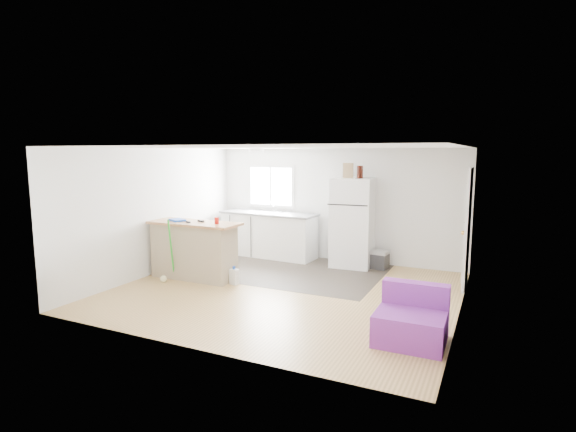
% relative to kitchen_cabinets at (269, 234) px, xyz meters
% --- Properties ---
extents(room, '(5.51, 5.01, 2.41)m').
position_rel_kitchen_cabinets_xyz_m(room, '(1.44, -2.16, 0.69)').
color(room, '#A27C44').
rests_on(room, ground).
extents(vinyl_zone, '(4.05, 2.50, 0.00)m').
position_rel_kitchen_cabinets_xyz_m(vinyl_zone, '(0.72, -0.91, -0.50)').
color(vinyl_zone, '#38302A').
rests_on(vinyl_zone, floor).
extents(window, '(1.18, 0.06, 0.98)m').
position_rel_kitchen_cabinets_xyz_m(window, '(-0.11, 0.33, 1.04)').
color(window, white).
rests_on(window, back_wall).
extents(interior_door, '(0.11, 0.92, 2.10)m').
position_rel_kitchen_cabinets_xyz_m(interior_door, '(4.17, -0.61, 0.51)').
color(interior_door, white).
rests_on(interior_door, right_wall).
extents(ceiling_fixture, '(0.30, 0.30, 0.07)m').
position_rel_kitchen_cabinets_xyz_m(ceiling_fixture, '(0.24, -0.96, 1.85)').
color(ceiling_fixture, white).
rests_on(ceiling_fixture, ceiling).
extents(kitchen_cabinets, '(2.26, 0.82, 1.28)m').
position_rel_kitchen_cabinets_xyz_m(kitchen_cabinets, '(0.00, 0.00, 0.00)').
color(kitchen_cabinets, white).
rests_on(kitchen_cabinets, floor).
extents(peninsula, '(1.72, 0.66, 1.05)m').
position_rel_kitchen_cabinets_xyz_m(peninsula, '(-0.43, -2.15, 0.03)').
color(peninsula, tan).
rests_on(peninsula, floor).
extents(refrigerator, '(0.85, 0.81, 1.81)m').
position_rel_kitchen_cabinets_xyz_m(refrigerator, '(1.96, -0.05, 0.40)').
color(refrigerator, white).
rests_on(refrigerator, floor).
extents(cooler, '(0.52, 0.38, 0.37)m').
position_rel_kitchen_cabinets_xyz_m(cooler, '(2.45, -0.01, -0.32)').
color(cooler, '#2C2C2E').
rests_on(cooler, floor).
extents(purple_seat, '(0.83, 0.79, 0.68)m').
position_rel_kitchen_cabinets_xyz_m(purple_seat, '(3.73, -3.31, -0.26)').
color(purple_seat, purple).
rests_on(purple_seat, floor).
extents(cleaner_jug, '(0.17, 0.13, 0.33)m').
position_rel_kitchen_cabinets_xyz_m(cleaner_jug, '(0.47, -2.20, -0.36)').
color(cleaner_jug, silver).
rests_on(cleaner_jug, floor).
extents(mop, '(0.25, 0.32, 1.17)m').
position_rel_kitchen_cabinets_xyz_m(mop, '(-0.72, -2.59, -0.27)').
color(mop, green).
rests_on(mop, floor).
extents(red_cup, '(0.11, 0.11, 0.12)m').
position_rel_kitchen_cabinets_xyz_m(red_cup, '(0.10, -2.16, 0.61)').
color(red_cup, red).
rests_on(red_cup, peninsula).
extents(blue_tray, '(0.36, 0.33, 0.04)m').
position_rel_kitchen_cabinets_xyz_m(blue_tray, '(-0.76, -2.19, 0.57)').
color(blue_tray, blue).
rests_on(blue_tray, peninsula).
extents(tool_a, '(0.15, 0.09, 0.03)m').
position_rel_kitchen_cabinets_xyz_m(tool_a, '(-0.31, -2.08, 0.56)').
color(tool_a, black).
rests_on(tool_a, peninsula).
extents(tool_b, '(0.11, 0.07, 0.03)m').
position_rel_kitchen_cabinets_xyz_m(tool_b, '(-0.44, -2.28, 0.56)').
color(tool_b, black).
rests_on(tool_b, peninsula).
extents(cardboard_box, '(0.22, 0.14, 0.30)m').
position_rel_kitchen_cabinets_xyz_m(cardboard_box, '(1.85, -0.07, 1.45)').
color(cardboard_box, tan).
rests_on(cardboard_box, refrigerator).
extents(bottle_left, '(0.07, 0.07, 0.25)m').
position_rel_kitchen_cabinets_xyz_m(bottle_left, '(2.09, -0.14, 1.43)').
color(bottle_left, '#331009').
rests_on(bottle_left, refrigerator).
extents(bottle_right, '(0.09, 0.09, 0.25)m').
position_rel_kitchen_cabinets_xyz_m(bottle_right, '(2.13, -0.10, 1.43)').
color(bottle_right, '#331009').
rests_on(bottle_right, refrigerator).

